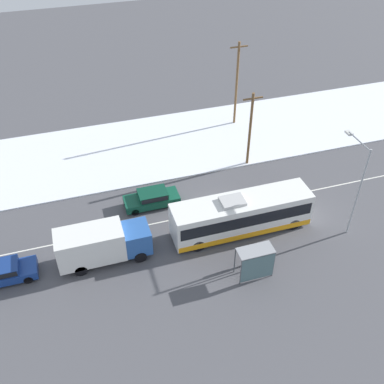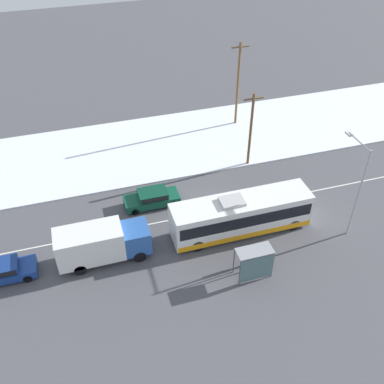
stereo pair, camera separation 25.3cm
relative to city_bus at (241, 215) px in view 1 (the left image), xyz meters
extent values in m
plane|color=#4C4C51|center=(-1.22, 2.70, -1.59)|extent=(120.00, 120.00, 0.00)
cube|color=silver|center=(-1.22, 13.59, -1.53)|extent=(80.00, 11.49, 0.12)
cube|color=silver|center=(-1.22, 2.70, -1.59)|extent=(60.00, 0.12, 0.00)
cube|color=white|center=(0.00, 0.00, 0.06)|extent=(10.86, 2.55, 2.75)
cube|color=black|center=(0.00, 0.00, 0.39)|extent=(10.43, 2.57, 1.04)
cube|color=orange|center=(0.00, 0.00, -1.07)|extent=(10.75, 2.57, 0.49)
cube|color=#B2B2B2|center=(-0.81, 0.00, 1.55)|extent=(1.80, 1.40, 0.24)
cylinder|color=black|center=(4.03, -1.13, -1.09)|extent=(1.00, 0.28, 1.00)
cylinder|color=black|center=(4.03, 1.14, -1.09)|extent=(1.00, 0.28, 1.00)
cylinder|color=black|center=(-3.83, -1.13, -1.09)|extent=(1.00, 0.28, 1.00)
cylinder|color=black|center=(-3.83, 1.14, -1.09)|extent=(1.00, 0.28, 1.00)
cube|color=silver|center=(-11.47, 0.09, 0.11)|extent=(4.73, 2.30, 2.41)
cube|color=#2856A3|center=(-8.15, 0.09, -0.16)|extent=(1.90, 2.18, 1.88)
cube|color=black|center=(-7.22, 0.09, 0.22)|extent=(0.06, 1.96, 0.83)
cylinder|color=black|center=(-8.15, -0.93, -1.14)|extent=(0.90, 0.26, 0.90)
cylinder|color=black|center=(-8.15, 1.11, -1.14)|extent=(0.90, 0.26, 0.90)
cylinder|color=black|center=(-12.41, -0.93, -1.14)|extent=(0.90, 0.26, 0.90)
cylinder|color=black|center=(-12.41, 1.11, -1.14)|extent=(0.90, 0.26, 0.90)
cube|color=#0F4733|center=(-5.92, 4.97, -1.04)|extent=(4.55, 1.80, 0.66)
cube|color=#0D3C2B|center=(-5.81, 4.97, -0.45)|extent=(2.37, 1.66, 0.53)
cube|color=black|center=(-5.81, 4.97, -0.44)|extent=(2.18, 1.69, 0.42)
cylinder|color=black|center=(-7.50, 4.18, -1.27)|extent=(0.64, 0.22, 0.64)
cylinder|color=black|center=(-7.50, 5.76, -1.27)|extent=(0.64, 0.22, 0.64)
cylinder|color=black|center=(-4.25, 4.18, -1.27)|extent=(0.64, 0.22, 0.64)
cylinder|color=black|center=(-4.25, 5.76, -1.27)|extent=(0.64, 0.22, 0.64)
cube|color=navy|center=(-17.47, 0.23, -1.04)|extent=(4.34, 1.80, 0.65)
cube|color=navy|center=(-17.58, 0.23, -0.45)|extent=(2.26, 1.66, 0.53)
cube|color=black|center=(-17.58, 0.23, -0.44)|extent=(2.08, 1.69, 0.42)
cylinder|color=black|center=(-16.00, -0.56, -1.27)|extent=(0.64, 0.22, 0.64)
cylinder|color=black|center=(-16.00, 1.02, -1.27)|extent=(0.64, 0.22, 0.64)
cylinder|color=#23232D|center=(-1.02, -3.53, -1.21)|extent=(0.12, 0.12, 0.78)
cylinder|color=#23232D|center=(-0.78, -3.53, -1.21)|extent=(0.12, 0.12, 0.78)
cube|color=maroon|center=(-0.90, -3.53, -0.50)|extent=(0.41, 0.22, 0.64)
sphere|color=tan|center=(-0.90, -3.53, -0.04)|extent=(0.27, 0.27, 0.27)
cylinder|color=maroon|center=(-1.15, -3.53, -0.53)|extent=(0.10, 0.10, 0.61)
cylinder|color=maroon|center=(-0.65, -3.53, -0.53)|extent=(0.10, 0.10, 0.61)
cube|color=gray|center=(-0.82, -4.46, 0.78)|extent=(2.52, 1.20, 0.06)
cube|color=slate|center=(-0.82, -5.04, -0.39)|extent=(2.42, 0.04, 2.16)
cylinder|color=#474C51|center=(-2.04, -3.90, -0.42)|extent=(0.08, 0.08, 2.34)
cylinder|color=#474C51|center=(0.40, -3.90, -0.42)|extent=(0.08, 0.08, 2.34)
cylinder|color=#474C51|center=(-2.04, -5.02, -0.42)|extent=(0.08, 0.08, 2.34)
cylinder|color=#474C51|center=(0.40, -5.02, -0.42)|extent=(0.08, 0.08, 2.34)
cylinder|color=#9EA3A8|center=(7.87, -2.75, 2.27)|extent=(0.14, 0.14, 7.74)
cylinder|color=#9EA3A8|center=(7.87, -1.44, 5.99)|extent=(0.10, 2.61, 0.10)
cube|color=silver|center=(7.87, -0.14, 5.92)|extent=(0.36, 0.60, 0.16)
cylinder|color=brown|center=(4.02, 8.15, 2.05)|extent=(0.24, 0.24, 7.29)
cube|color=brown|center=(4.02, 8.15, 5.19)|extent=(1.80, 0.12, 0.12)
cylinder|color=brown|center=(5.61, 15.53, 2.85)|extent=(0.24, 0.24, 8.88)
cube|color=brown|center=(5.61, 15.53, 6.79)|extent=(1.80, 0.12, 0.12)
camera|label=1|loc=(-11.23, -23.35, 22.91)|focal=42.00mm
camera|label=2|loc=(-10.99, -23.42, 22.91)|focal=42.00mm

